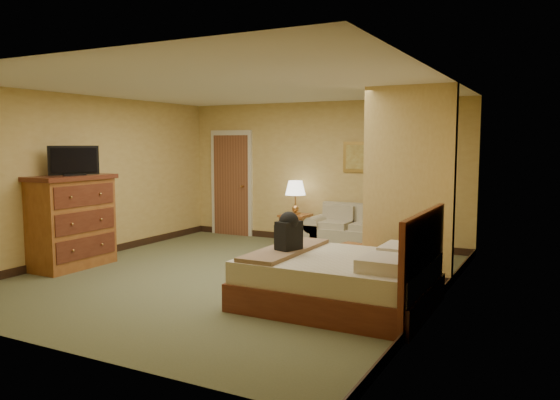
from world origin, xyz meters
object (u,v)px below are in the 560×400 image
Objects in this scene: loveseat at (353,235)px; dresser at (71,221)px; coffee_table at (355,255)px; bed at (343,279)px.

loveseat is 1.14× the size of dresser.
dresser is (-3.93, -1.41, 0.40)m from coffee_table.
bed reaches higher than loveseat.
dresser reaches higher than coffee_table.
dresser is at bearing -160.21° from coffee_table.
dresser reaches higher than loveseat.
bed reaches higher than coffee_table.
loveseat is at bearing 108.26° from bed.
loveseat is 2.04× the size of coffee_table.
coffee_table is at bearing 19.79° from dresser.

